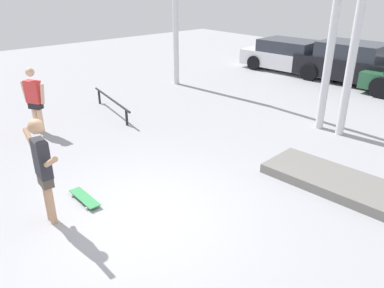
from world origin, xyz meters
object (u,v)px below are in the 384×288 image
skateboarder (43,166)px  skateboard (85,198)px  parked_car_white (291,56)px  bystander (34,98)px  grind_rail (111,101)px  parked_car_black (353,63)px  manual_pad (332,180)px

skateboarder → skateboard: bearing=110.1°
skateboard → parked_car_white: (-3.69, 11.34, 0.56)m
skateboard → bystander: bearing=169.6°
parked_car_white → skateboard: bearing=-76.4°
parked_car_white → grind_rail: bearing=-95.5°
parked_car_white → bystander: size_ratio=2.55×
parked_car_black → bystander: bearing=-108.9°
parked_car_black → bystander: 11.27m
manual_pad → parked_car_white: parked_car_white is taller
manual_pad → parked_car_black: parked_car_black is taller
manual_pad → parked_car_black: 8.54m
skateboarder → bystander: bearing=165.1°
skateboarder → manual_pad: bearing=65.5°
grind_rail → manual_pad: bearing=9.5°
skateboard → parked_car_black: size_ratio=0.19×
manual_pad → bystander: 7.25m
skateboarder → parked_car_white: bearing=111.3°
grind_rail → parked_car_white: bearing=89.0°
skateboarder → grind_rail: size_ratio=0.66×
skateboard → parked_car_black: (-1.05, 11.58, 0.64)m
manual_pad → bystander: size_ratio=1.52×
bystander → skateboard: bearing=143.4°
grind_rail → skateboard: bearing=-36.1°
skateboarder → grind_rail: bearing=142.7°
manual_pad → skateboard: bearing=-123.9°
manual_pad → bystander: (-6.44, -3.22, 0.83)m
skateboarder → grind_rail: (-4.05, 3.48, -0.65)m
grind_rail → parked_car_black: 9.22m
grind_rail → bystander: (0.01, -2.15, 0.55)m
skateboard → grind_rail: grind_rail is taller
grind_rail → parked_car_white: size_ratio=0.64×
skateboarder → parked_car_white: skateboarder is taller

